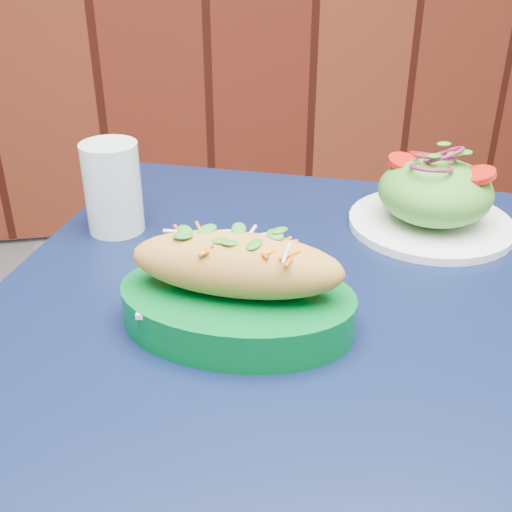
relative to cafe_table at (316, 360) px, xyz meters
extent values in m
cube|color=black|center=(0.00, 0.00, 0.07)|extent=(1.05, 1.05, 0.03)
cylinder|color=black|center=(-0.18, 0.43, -0.30)|extent=(0.04, 0.04, 0.72)
cylinder|color=black|center=(0.43, 0.18, -0.30)|extent=(0.04, 0.04, 0.72)
cube|color=white|center=(-0.10, -0.03, 0.13)|extent=(0.22, 0.16, 0.01)
ellipsoid|color=gold|center=(-0.10, -0.03, 0.17)|extent=(0.25, 0.16, 0.07)
cylinder|color=white|center=(0.21, 0.17, 0.09)|extent=(0.24, 0.24, 0.01)
ellipsoid|color=#4C992D|center=(0.21, 0.17, 0.14)|extent=(0.16, 0.16, 0.09)
cylinder|color=red|center=(0.26, 0.14, 0.18)|extent=(0.05, 0.05, 0.01)
cylinder|color=red|center=(0.18, 0.20, 0.18)|extent=(0.05, 0.05, 0.01)
cylinder|color=red|center=(0.21, 0.22, 0.18)|extent=(0.05, 0.05, 0.01)
torus|color=maroon|center=(0.21, 0.17, 0.19)|extent=(0.06, 0.06, 0.01)
torus|color=maroon|center=(0.21, 0.17, 0.20)|extent=(0.06, 0.06, 0.01)
torus|color=maroon|center=(0.21, 0.17, 0.20)|extent=(0.06, 0.06, 0.01)
cylinder|color=silver|center=(-0.24, 0.24, 0.15)|extent=(0.08, 0.08, 0.13)
camera|label=1|loc=(-0.18, -0.63, 0.51)|focal=45.00mm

